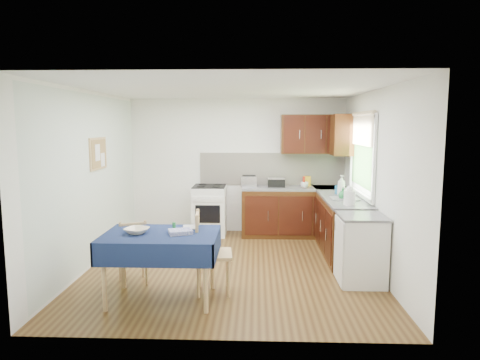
{
  "coord_description": "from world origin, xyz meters",
  "views": [
    {
      "loc": [
        0.35,
        -5.9,
        2.02
      ],
      "look_at": [
        0.12,
        0.3,
        1.22
      ],
      "focal_mm": 32.0,
      "sensor_mm": 36.0,
      "label": 1
    }
  ],
  "objects_px": {
    "chair_near": "(209,250)",
    "toaster": "(249,181)",
    "dining_table": "(161,242)",
    "chair_far": "(133,250)",
    "dish_rack": "(345,198)",
    "sandwich_press": "(276,182)",
    "kettle": "(350,196)"
  },
  "relations": [
    {
      "from": "sandwich_press",
      "to": "kettle",
      "type": "xyz_separation_m",
      "value": [
        0.95,
        -1.75,
        0.03
      ]
    },
    {
      "from": "chair_far",
      "to": "dish_rack",
      "type": "bearing_deg",
      "value": -179.76
    },
    {
      "from": "chair_near",
      "to": "kettle",
      "type": "xyz_separation_m",
      "value": [
        1.88,
        1.0,
        0.5
      ]
    },
    {
      "from": "chair_far",
      "to": "toaster",
      "type": "bearing_deg",
      "value": -142.63
    },
    {
      "from": "dining_table",
      "to": "dish_rack",
      "type": "bearing_deg",
      "value": 10.66
    },
    {
      "from": "dining_table",
      "to": "chair_near",
      "type": "distance_m",
      "value": 0.6
    },
    {
      "from": "chair_far",
      "to": "sandwich_press",
      "type": "distance_m",
      "value": 3.22
    },
    {
      "from": "chair_far",
      "to": "dish_rack",
      "type": "xyz_separation_m",
      "value": [
        2.9,
        1.23,
        0.48
      ]
    },
    {
      "from": "kettle",
      "to": "sandwich_press",
      "type": "bearing_deg",
      "value": 118.53
    },
    {
      "from": "dining_table",
      "to": "chair_far",
      "type": "distance_m",
      "value": 0.72
    },
    {
      "from": "chair_far",
      "to": "toaster",
      "type": "xyz_separation_m",
      "value": [
        1.43,
        2.49,
        0.56
      ]
    },
    {
      "from": "kettle",
      "to": "toaster",
      "type": "bearing_deg",
      "value": 130.12
    },
    {
      "from": "toaster",
      "to": "dish_rack",
      "type": "distance_m",
      "value": 1.94
    },
    {
      "from": "chair_near",
      "to": "toaster",
      "type": "bearing_deg",
      "value": -14.53
    },
    {
      "from": "toaster",
      "to": "dish_rack",
      "type": "relative_size",
      "value": 0.69
    },
    {
      "from": "sandwich_press",
      "to": "kettle",
      "type": "height_order",
      "value": "kettle"
    },
    {
      "from": "dining_table",
      "to": "sandwich_press",
      "type": "bearing_deg",
      "value": 39.69
    },
    {
      "from": "dining_table",
      "to": "toaster",
      "type": "relative_size",
      "value": 4.58
    },
    {
      "from": "toaster",
      "to": "kettle",
      "type": "height_order",
      "value": "kettle"
    },
    {
      "from": "toaster",
      "to": "dish_rack",
      "type": "xyz_separation_m",
      "value": [
        1.47,
        -1.26,
        -0.08
      ]
    },
    {
      "from": "dining_table",
      "to": "chair_far",
      "type": "height_order",
      "value": "chair_far"
    },
    {
      "from": "dining_table",
      "to": "dish_rack",
      "type": "distance_m",
      "value": 2.98
    },
    {
      "from": "toaster",
      "to": "dish_rack",
      "type": "bearing_deg",
      "value": -26.93
    },
    {
      "from": "chair_far",
      "to": "dish_rack",
      "type": "relative_size",
      "value": 2.04
    },
    {
      "from": "chair_near",
      "to": "toaster",
      "type": "relative_size",
      "value": 3.49
    },
    {
      "from": "chair_far",
      "to": "sandwich_press",
      "type": "relative_size",
      "value": 2.76
    },
    {
      "from": "chair_near",
      "to": "kettle",
      "type": "relative_size",
      "value": 3.6
    },
    {
      "from": "toaster",
      "to": "chair_near",
      "type": "bearing_deg",
      "value": -85.38
    },
    {
      "from": "chair_far",
      "to": "chair_near",
      "type": "relative_size",
      "value": 0.85
    },
    {
      "from": "toaster",
      "to": "sandwich_press",
      "type": "xyz_separation_m",
      "value": [
        0.5,
        0.03,
        -0.01
      ]
    },
    {
      "from": "sandwich_press",
      "to": "dish_rack",
      "type": "distance_m",
      "value": 1.62
    },
    {
      "from": "dining_table",
      "to": "chair_far",
      "type": "relative_size",
      "value": 1.55
    }
  ]
}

